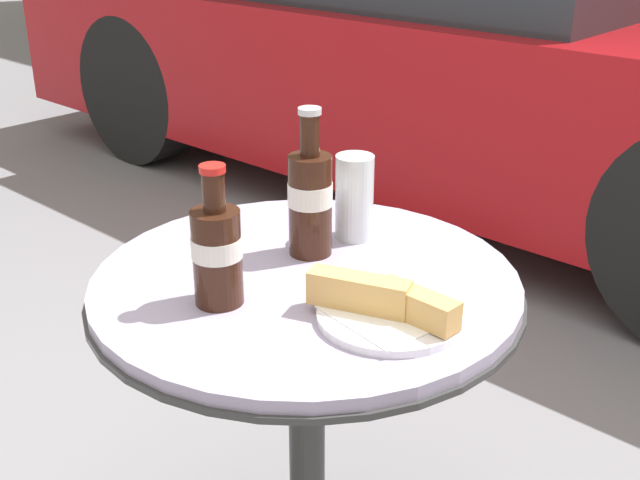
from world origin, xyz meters
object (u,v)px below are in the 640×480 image
(cola_bottle_left, at_px, (310,198))
(bistro_table, at_px, (306,365))
(lunch_plate_near, at_px, (387,307))
(drinking_glass, at_px, (354,201))
(parked_car, at_px, (459,47))
(cola_bottle_right, at_px, (217,251))

(cola_bottle_left, bearing_deg, bistro_table, -51.97)
(cola_bottle_left, distance_m, lunch_plate_near, 0.26)
(bistro_table, relative_size, cola_bottle_left, 2.85)
(bistro_table, bearing_deg, drinking_glass, 104.31)
(cola_bottle_left, height_order, lunch_plate_near, cola_bottle_left)
(bistro_table, height_order, parked_car, parked_car)
(bistro_table, height_order, cola_bottle_right, cola_bottle_right)
(cola_bottle_left, xyz_separation_m, drinking_glass, (0.01, 0.10, -0.03))
(cola_bottle_right, height_order, parked_car, parked_car)
(cola_bottle_left, height_order, cola_bottle_right, cola_bottle_left)
(cola_bottle_left, relative_size, drinking_glass, 1.67)
(cola_bottle_right, bearing_deg, drinking_glass, 91.35)
(cola_bottle_right, relative_size, lunch_plate_near, 0.96)
(bistro_table, distance_m, cola_bottle_right, 0.28)
(drinking_glass, relative_size, parked_car, 0.03)
(cola_bottle_left, distance_m, drinking_glass, 0.10)
(parked_car, bearing_deg, lunch_plate_near, -59.04)
(bistro_table, bearing_deg, parked_car, 117.72)
(bistro_table, bearing_deg, cola_bottle_right, -103.53)
(bistro_table, relative_size, drinking_glass, 4.74)
(cola_bottle_left, bearing_deg, parked_car, 117.35)
(cola_bottle_right, bearing_deg, parked_car, 115.55)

